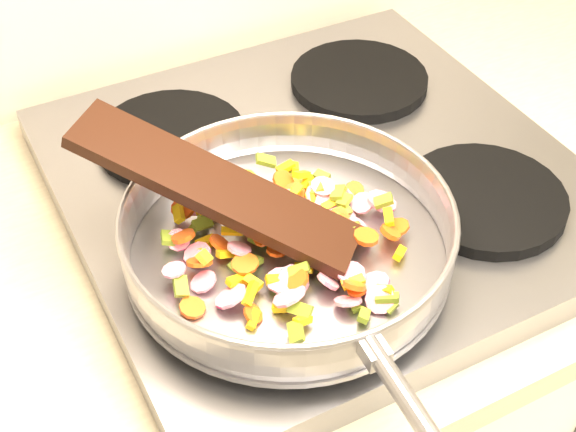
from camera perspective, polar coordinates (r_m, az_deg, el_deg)
name	(u,v)px	position (r m, az deg, el deg)	size (l,w,h in m)	color
cooktop	(320,184)	(0.99, 2.30, 2.29)	(0.60, 0.60, 0.04)	#939399
grate_fl	(270,282)	(0.84, -1.32, -4.69)	(0.19, 0.19, 0.02)	black
grate_fr	(485,199)	(0.96, 13.81, 1.20)	(0.19, 0.19, 0.02)	black
grate_bl	(171,137)	(1.03, -8.34, 5.59)	(0.19, 0.19, 0.02)	black
grate_br	(359,80)	(1.13, 5.08, 9.62)	(0.19, 0.19, 0.02)	black
saute_pan	(289,232)	(0.83, 0.05, -1.15)	(0.39, 0.56, 0.06)	#9E9EA5
vegetable_heap	(285,232)	(0.85, -0.23, -1.16)	(0.28, 0.26, 0.05)	yellow
wooden_spatula	(216,188)	(0.83, -5.17, 2.03)	(0.31, 0.07, 0.01)	black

